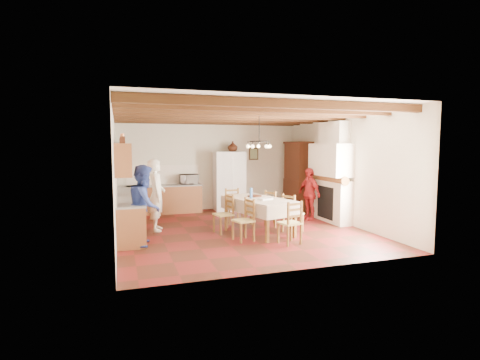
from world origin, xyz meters
name	(u,v)px	position (x,y,z in m)	size (l,w,h in m)	color
floor	(240,230)	(0.00, 0.00, -0.01)	(6.00, 6.50, 0.02)	#461D13
ceiling	(240,111)	(0.00, 0.00, 3.01)	(6.00, 6.50, 0.02)	white
wall_back	(210,165)	(0.00, 3.26, 1.50)	(6.00, 0.02, 3.00)	beige
wall_front	(299,184)	(0.00, -3.26, 1.50)	(6.00, 0.02, 3.00)	beige
wall_left	(114,174)	(-3.01, 0.00, 1.50)	(0.02, 6.50, 3.00)	beige
wall_right	(343,169)	(3.01, 0.00, 1.50)	(0.02, 6.50, 3.00)	beige
ceiling_beams	(240,115)	(0.00, 0.00, 2.91)	(6.00, 6.30, 0.16)	#3B1D11
lower_cabinets_left	(129,212)	(-2.70, 1.05, 0.43)	(0.60, 4.30, 0.86)	brown
lower_cabinets_back	(165,200)	(-1.55, 2.95, 0.43)	(2.30, 0.60, 0.86)	brown
countertop_left	(128,195)	(-2.70, 1.05, 0.88)	(0.62, 4.30, 0.04)	gray
countertop_back	(164,186)	(-1.55, 2.95, 0.88)	(2.34, 0.62, 0.04)	gray
backsplash_left	(116,183)	(-2.98, 1.05, 1.20)	(0.03, 4.30, 0.60)	white
backsplash_back	(163,175)	(-1.55, 3.23, 1.20)	(2.30, 0.03, 0.60)	white
upper_cabinets	(122,157)	(-2.83, 1.05, 1.85)	(0.35, 4.20, 0.70)	brown
fireplace	(330,172)	(2.72, 0.20, 1.40)	(0.56, 1.60, 2.80)	beige
wall_picture	(254,154)	(1.55, 3.23, 1.85)	(0.34, 0.03, 0.42)	#302513
refrigerator	(229,181)	(0.55, 2.86, 0.97)	(0.97, 0.80, 1.94)	white
hutch	(298,176)	(2.75, 2.24, 1.13)	(0.52, 1.25, 2.27)	#3C1A0E
dining_table	(259,202)	(0.34, -0.45, 0.77)	(1.48, 2.15, 0.86)	beige
chandelier	(259,141)	(0.34, -0.45, 2.25)	(0.47, 0.47, 0.03)	black
chair_left_near	(243,220)	(-0.27, -1.06, 0.48)	(0.42, 0.40, 0.96)	brown
chair_left_far	(223,214)	(-0.50, -0.20, 0.48)	(0.42, 0.40, 0.96)	brown
chair_right_near	(293,213)	(1.18, -0.62, 0.48)	(0.42, 0.40, 0.96)	brown
chair_right_far	(275,208)	(1.03, 0.16, 0.48)	(0.42, 0.40, 0.96)	brown
chair_end_near	(290,222)	(0.62, -1.62, 0.48)	(0.42, 0.40, 0.96)	brown
chair_end_far	(234,206)	(0.08, 0.80, 0.48)	(0.42, 0.40, 0.96)	brown
person_man	(157,195)	(-2.03, 0.57, 0.91)	(0.66, 0.43, 1.81)	white
person_woman_blue	(145,205)	(-2.40, -0.73, 0.87)	(0.85, 0.66, 1.75)	#2C3F8C
person_woman_red	(309,194)	(2.32, 0.65, 0.75)	(0.88, 0.37, 1.50)	#AF2022
microwave	(189,179)	(-0.77, 2.95, 1.06)	(0.58, 0.39, 0.32)	silver
fridge_vase	(233,146)	(0.68, 2.86, 2.11)	(0.33, 0.33, 0.34)	#3C1A0E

